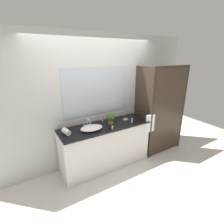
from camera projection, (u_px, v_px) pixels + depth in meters
ground_plane at (106, 165)px, 3.56m from camera, size 8.00×8.00×0.00m
wall_back_with_mirror at (97, 101)px, 3.41m from camera, size 4.40×0.06×2.60m
vanity_cabinet at (105, 146)px, 3.42m from camera, size 1.80×0.58×0.90m
shower_enclosure at (160, 112)px, 3.70m from camera, size 1.20×0.59×2.00m
sink_basin at (92, 128)px, 3.08m from camera, size 0.42×0.29×0.07m
faucet at (88, 124)px, 3.22m from camera, size 0.17×0.13×0.16m
potted_plant at (111, 118)px, 3.31m from camera, size 0.17×0.17×0.21m
soap_dish at (125, 119)px, 3.56m from camera, size 0.10×0.07×0.04m
amenity_bottle_shampoo at (102, 120)px, 3.44m from camera, size 0.03×0.03×0.08m
amenity_bottle_conditioner at (132, 120)px, 3.39m from camera, size 0.03×0.03×0.10m
amenity_bottle_body_wash at (112, 127)px, 3.09m from camera, size 0.03×0.03×0.09m
rolled_towel_near_edge at (66, 132)px, 2.89m from camera, size 0.12×0.20×0.10m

